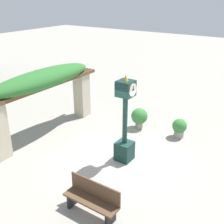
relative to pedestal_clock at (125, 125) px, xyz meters
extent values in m
plane|color=gray|center=(-0.06, 0.28, -1.28)|extent=(60.00, 60.00, 0.00)
cube|color=#14332D|center=(0.00, 0.00, -0.95)|extent=(0.53, 0.53, 0.65)
cylinder|color=#14332D|center=(0.00, 0.00, 0.17)|extent=(0.16, 0.16, 1.59)
cylinder|color=gold|center=(0.00, 0.00, 0.98)|extent=(0.26, 0.26, 0.04)
cube|color=#14332D|center=(0.00, 0.00, 1.25)|extent=(0.49, 0.49, 0.49)
cylinder|color=beige|center=(0.00, -0.25, 1.25)|extent=(0.40, 0.02, 0.40)
cylinder|color=beige|center=(0.00, 0.25, 1.25)|extent=(0.40, 0.02, 0.40)
cube|color=black|center=(0.00, -0.27, 1.25)|extent=(0.14, 0.01, 0.02)
cube|color=black|center=(0.00, -0.27, 1.31)|extent=(0.02, 0.01, 0.13)
cone|color=gold|center=(0.00, 0.00, 1.58)|extent=(0.17, 0.17, 0.18)
cube|color=#BCB299|center=(2.11, 3.56, -0.31)|extent=(0.54, 0.54, 1.94)
cube|color=brown|center=(-0.06, 3.29, 0.73)|extent=(5.48, 0.11, 0.13)
cube|color=brown|center=(-0.06, 3.47, 0.73)|extent=(5.48, 0.11, 0.13)
cube|color=brown|center=(-0.06, 3.64, 0.73)|extent=(5.48, 0.11, 0.13)
cube|color=brown|center=(-0.06, 3.82, 0.73)|extent=(5.48, 0.11, 0.13)
ellipsoid|color=#2D6B2D|center=(-0.06, 3.56, 0.97)|extent=(4.84, 1.14, 0.70)
cylinder|color=gray|center=(2.38, 0.75, -1.14)|extent=(0.30, 0.30, 0.28)
sphere|color=#387A38|center=(2.38, 0.75, -0.75)|extent=(0.67, 0.67, 0.67)
cylinder|color=gray|center=(2.55, -0.93, -1.14)|extent=(0.38, 0.38, 0.26)
sphere|color=#387A38|center=(2.55, -0.93, -0.80)|extent=(0.56, 0.56, 0.56)
cube|color=brown|center=(-2.65, -0.64, -0.86)|extent=(0.42, 1.51, 0.05)
cube|color=brown|center=(-2.46, -0.64, -0.61)|extent=(0.04, 1.51, 0.45)
cube|color=black|center=(-2.65, -0.04, -1.08)|extent=(0.38, 0.08, 0.39)
cube|color=black|center=(-2.65, -1.25, -1.08)|extent=(0.38, 0.08, 0.39)
camera|label=1|loc=(-6.96, -4.19, 3.96)|focal=45.00mm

